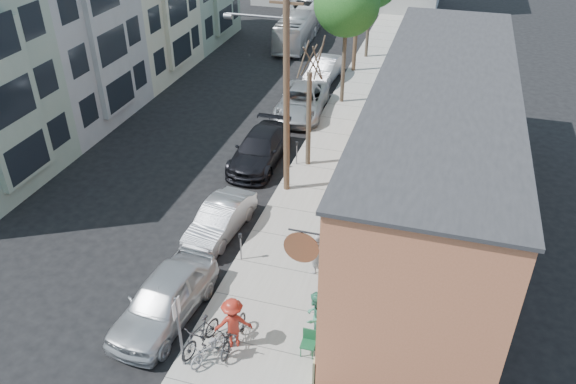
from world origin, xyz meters
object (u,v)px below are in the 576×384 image
(parking_meter_far, at_px, (297,149))
(utility_pole_near, at_px, (285,83))
(sign_post, at_px, (179,326))
(car_2, at_px, (260,149))
(car_1, at_px, (220,220))
(parking_meter_near, at_px, (240,242))
(car_4, at_px, (324,70))
(tree_bare, at_px, (309,120))
(patio_chair_b, at_px, (308,344))
(cyclist, at_px, (233,323))
(tree_leafy_mid, at_px, (347,3))
(parked_bike_b, at_px, (208,349))
(patio_chair_a, at_px, (331,294))
(patron_grey, at_px, (316,253))
(patron_green, at_px, (315,316))
(bus, at_px, (299,26))
(car_0, at_px, (164,299))
(parked_bike_a, at_px, (200,335))
(car_3, at_px, (302,102))

(parking_meter_far, height_order, utility_pole_near, utility_pole_near)
(utility_pole_near, bearing_deg, sign_post, -90.21)
(car_2, bearing_deg, car_1, -86.77)
(parking_meter_near, xyz_separation_m, utility_pole_near, (0.14, 5.58, 4.43))
(parking_meter_near, bearing_deg, car_4, 94.14)
(parking_meter_far, relative_size, tree_bare, 0.25)
(sign_post, bearing_deg, patio_chair_b, 22.67)
(parking_meter_far, relative_size, cyclist, 0.65)
(cyclist, bearing_deg, tree_leafy_mid, -111.61)
(parked_bike_b, bearing_deg, car_1, 128.79)
(patio_chair_a, xyz_separation_m, car_1, (-5.45, 2.98, 0.11))
(parking_meter_near, bearing_deg, patron_grey, 2.87)
(parking_meter_near, relative_size, patio_chair_b, 1.41)
(car_1, bearing_deg, patron_green, -36.13)
(patio_chair_a, distance_m, patio_chair_b, 2.48)
(sign_post, relative_size, patio_chair_b, 3.18)
(parking_meter_near, xyz_separation_m, parking_meter_far, (0.00, 8.01, 0.00))
(sign_post, distance_m, bus, 33.74)
(parking_meter_near, distance_m, utility_pole_near, 7.12)
(patio_chair_b, height_order, car_1, car_1)
(patio_chair_b, bearing_deg, car_0, 175.60)
(parking_meter_near, relative_size, parked_bike_a, 0.66)
(sign_post, xyz_separation_m, car_2, (-2.01, 13.26, -1.04))
(utility_pole_near, xyz_separation_m, patio_chair_b, (3.61, -9.47, -4.82))
(bus, bearing_deg, patron_grey, -76.48)
(parking_meter_far, xyz_separation_m, tree_bare, (0.55, 0.16, 1.60))
(car_3, bearing_deg, parking_meter_far, -81.68)
(sign_post, bearing_deg, parked_bike_b, 34.62)
(patron_green, distance_m, bus, 32.31)
(car_2, bearing_deg, sign_post, -81.80)
(patio_chair_a, height_order, patron_green, patron_green)
(parked_bike_a, bearing_deg, utility_pole_near, 106.52)
(parked_bike_b, relative_size, car_4, 0.33)
(parked_bike_b, relative_size, car_0, 0.32)
(tree_leafy_mid, distance_m, car_0, 20.89)
(patron_grey, height_order, car_1, patron_grey)
(car_1, bearing_deg, car_2, 99.11)
(patio_chair_b, height_order, patron_grey, patron_grey)
(car_4, bearing_deg, patron_green, -74.29)
(car_3, bearing_deg, patio_chair_a, -75.75)
(parking_meter_near, relative_size, tree_leafy_mid, 0.16)
(utility_pole_near, distance_m, patio_chair_b, 11.22)
(sign_post, height_order, parked_bike_b, sign_post)
(tree_bare, distance_m, car_1, 7.17)
(sign_post, bearing_deg, parked_bike_a, 72.37)
(patron_green, height_order, car_2, patron_green)
(car_2, xyz_separation_m, car_3, (0.46, 6.43, 0.02))
(patron_green, bearing_deg, parking_meter_near, -114.26)
(tree_leafy_mid, xyz_separation_m, car_2, (-2.46, -8.68, -5.39))
(parking_meter_near, xyz_separation_m, tree_bare, (0.55, 8.17, 1.60))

